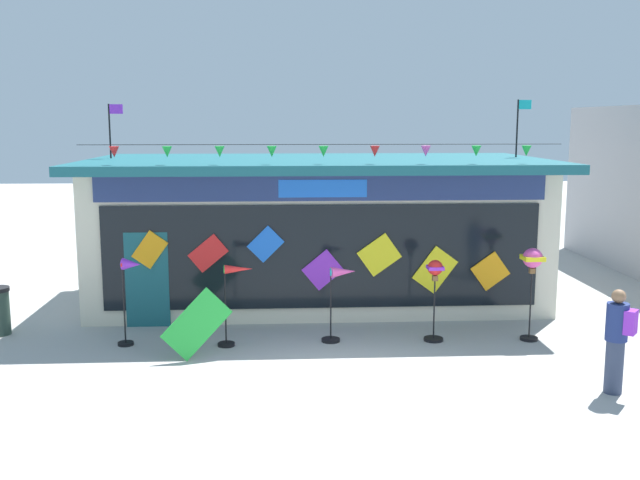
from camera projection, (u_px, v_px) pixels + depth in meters
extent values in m
plane|color=#ADAAA5|center=(342.00, 388.00, 11.74)|extent=(80.00, 80.00, 0.00)
cube|color=beige|center=(317.00, 232.00, 17.59)|extent=(10.16, 4.74, 3.20)
cube|color=#195660|center=(318.00, 163.00, 16.90)|extent=(10.56, 5.58, 0.20)
cube|color=navy|center=(323.00, 188.00, 15.00)|extent=(9.35, 0.08, 0.52)
cube|color=blue|center=(323.00, 188.00, 14.97)|extent=(1.83, 0.04, 0.37)
cube|color=black|center=(323.00, 257.00, 15.25)|extent=(9.15, 0.06, 2.20)
cube|color=#195660|center=(147.00, 280.00, 15.11)|extent=(0.90, 0.07, 2.00)
cube|color=orange|center=(150.00, 250.00, 14.96)|extent=(0.77, 0.03, 0.81)
cube|color=red|center=(208.00, 253.00, 15.04)|extent=(0.85, 0.03, 0.82)
cube|color=blue|center=(266.00, 244.00, 15.07)|extent=(0.79, 0.03, 0.78)
cube|color=purple|center=(323.00, 270.00, 15.23)|extent=(0.90, 0.03, 0.89)
cube|color=yellow|center=(379.00, 255.00, 15.25)|extent=(0.96, 0.03, 0.93)
cube|color=yellow|center=(435.00, 270.00, 15.37)|extent=(0.98, 0.03, 1.04)
cube|color=orange|center=(490.00, 271.00, 15.44)|extent=(0.87, 0.03, 0.86)
cylinder|color=black|center=(324.00, 144.00, 14.58)|extent=(9.76, 0.01, 0.01)
cone|color=red|center=(114.00, 152.00, 14.37)|extent=(0.20, 0.20, 0.22)
cone|color=green|center=(167.00, 152.00, 14.43)|extent=(0.20, 0.20, 0.22)
cone|color=green|center=(220.00, 152.00, 14.49)|extent=(0.20, 0.20, 0.22)
cone|color=green|center=(272.00, 152.00, 14.55)|extent=(0.20, 0.20, 0.22)
cone|color=green|center=(324.00, 151.00, 14.60)|extent=(0.20, 0.20, 0.22)
cone|color=red|center=(375.00, 151.00, 14.66)|extent=(0.20, 0.20, 0.22)
cone|color=#EA4CA3|center=(426.00, 151.00, 14.72)|extent=(0.20, 0.20, 0.22)
cone|color=green|center=(476.00, 151.00, 14.78)|extent=(0.20, 0.20, 0.22)
cone|color=green|center=(526.00, 151.00, 14.84)|extent=(0.20, 0.20, 0.22)
cylinder|color=black|center=(110.00, 131.00, 16.93)|extent=(0.04, 0.04, 1.26)
cube|color=purple|center=(116.00, 109.00, 16.85)|extent=(0.32, 0.02, 0.22)
cylinder|color=black|center=(517.00, 128.00, 17.46)|extent=(0.04, 0.04, 1.37)
cube|color=#19B7BC|center=(525.00, 105.00, 17.37)|extent=(0.32, 0.02, 0.22)
cylinder|color=black|center=(126.00, 344.00, 13.98)|extent=(0.30, 0.30, 0.06)
cylinder|color=black|center=(124.00, 305.00, 13.86)|extent=(0.03, 0.03, 1.59)
cone|color=purple|center=(132.00, 264.00, 13.74)|extent=(0.39, 0.30, 0.23)
cylinder|color=red|center=(122.00, 264.00, 13.73)|extent=(0.03, 0.16, 0.16)
cylinder|color=black|center=(226.00, 344.00, 13.93)|extent=(0.33, 0.33, 0.06)
cylinder|color=black|center=(225.00, 308.00, 13.81)|extent=(0.03, 0.03, 1.50)
cone|color=red|center=(239.00, 269.00, 13.71)|extent=(0.54, 0.21, 0.17)
cylinder|color=green|center=(225.00, 269.00, 13.69)|extent=(0.03, 0.16, 0.16)
cylinder|color=black|center=(331.00, 340.00, 14.21)|extent=(0.36, 0.36, 0.06)
cylinder|color=black|center=(331.00, 307.00, 14.10)|extent=(0.03, 0.03, 1.39)
cone|color=#EA4CA3|center=(343.00, 272.00, 14.01)|extent=(0.52, 0.32, 0.22)
cylinder|color=#19B7BC|center=(331.00, 272.00, 13.99)|extent=(0.03, 0.16, 0.16)
cylinder|color=black|center=(433.00, 339.00, 14.26)|extent=(0.38, 0.38, 0.06)
cylinder|color=black|center=(434.00, 308.00, 14.16)|extent=(0.03, 0.03, 1.31)
sphere|color=red|center=(435.00, 268.00, 14.03)|extent=(0.30, 0.30, 0.30)
cube|color=purple|center=(435.00, 268.00, 14.03)|extent=(0.30, 0.30, 0.07)
cube|color=brown|center=(435.00, 278.00, 14.06)|extent=(0.10, 0.10, 0.10)
cylinder|color=black|center=(529.00, 338.00, 14.31)|extent=(0.35, 0.35, 0.06)
cylinder|color=black|center=(530.00, 304.00, 14.19)|extent=(0.03, 0.03, 1.45)
sphere|color=#EA4CA3|center=(533.00, 258.00, 14.05)|extent=(0.39, 0.39, 0.39)
cube|color=yellow|center=(533.00, 258.00, 14.05)|extent=(0.39, 0.39, 0.08)
cube|color=brown|center=(532.00, 271.00, 14.09)|extent=(0.10, 0.10, 0.10)
cylinder|color=#333D56|center=(614.00, 367.00, 11.47)|extent=(0.28, 0.28, 0.86)
cylinder|color=navy|center=(617.00, 322.00, 11.35)|extent=(0.34, 0.34, 0.60)
sphere|color=#8C6647|center=(619.00, 296.00, 11.28)|extent=(0.22, 0.22, 0.22)
cube|color=purple|center=(631.00, 322.00, 11.23)|extent=(0.29, 0.30, 0.38)
cube|color=green|center=(197.00, 324.00, 13.11)|extent=(1.28, 0.40, 1.28)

